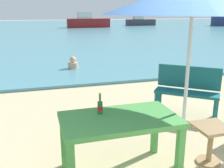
% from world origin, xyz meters
% --- Properties ---
extents(sea_water, '(120.00, 50.00, 0.08)m').
position_xyz_m(sea_water, '(0.00, 30.00, 0.04)').
color(sea_water, teal).
rests_on(sea_water, ground_plane).
extents(picnic_table_green, '(1.40, 0.80, 0.76)m').
position_xyz_m(picnic_table_green, '(-0.97, 1.03, 0.65)').
color(picnic_table_green, '#4C9E47').
rests_on(picnic_table_green, ground_plane).
extents(beer_bottle_amber, '(0.07, 0.07, 0.26)m').
position_xyz_m(beer_bottle_amber, '(-1.17, 1.21, 0.85)').
color(beer_bottle_amber, '#2D662D').
rests_on(beer_bottle_amber, picnic_table_green).
extents(side_table_wood, '(0.44, 0.44, 0.54)m').
position_xyz_m(side_table_wood, '(0.25, 0.91, 0.35)').
color(side_table_wood, '#9E7A51').
rests_on(side_table_wood, ground_plane).
extents(bench_teal_center, '(1.16, 1.04, 0.95)m').
position_xyz_m(bench_teal_center, '(0.91, 2.54, 0.54)').
color(bench_teal_center, '#196066').
rests_on(bench_teal_center, ground_plane).
extents(swimmer_person, '(0.34, 0.34, 0.41)m').
position_xyz_m(swimmer_person, '(-0.68, 7.05, 0.24)').
color(swimmer_person, tan).
rests_on(swimmer_person, sea_water).
extents(boat_tanker, '(4.92, 1.34, 1.79)m').
position_xyz_m(boat_tanker, '(4.31, 29.16, 0.72)').
color(boat_tanker, maroon).
rests_on(boat_tanker, sea_water).
extents(boat_ferry, '(3.90, 1.06, 1.42)m').
position_xyz_m(boat_ferry, '(11.84, 31.33, 0.59)').
color(boat_ferry, '#38383F').
rests_on(boat_ferry, sea_water).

